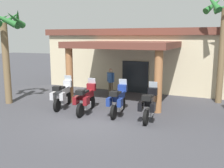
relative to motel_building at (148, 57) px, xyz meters
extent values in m
plane|color=#38383D|center=(-0.14, -9.48, -2.17)|extent=(80.00, 80.00, 0.00)
cube|color=beige|center=(0.01, 0.15, -0.26)|extent=(14.14, 6.66, 3.80)
cube|color=#1E2328|center=(-0.14, -2.91, -1.12)|extent=(1.80, 0.19, 2.10)
cube|color=brown|center=(-0.24, -5.10, 1.08)|extent=(6.08, 4.79, 0.35)
cylinder|color=#9E663D|center=(-2.86, -6.84, -0.63)|extent=(0.40, 0.40, 3.07)
cylinder|color=#9E663D|center=(2.20, -7.08, -0.63)|extent=(0.40, 0.40, 3.07)
cube|color=brown|center=(0.01, 0.15, 1.86)|extent=(14.56, 7.08, 0.44)
cylinder|color=black|center=(-2.76, -7.22, -1.84)|extent=(0.25, 0.67, 0.66)
cylinder|color=black|center=(-2.51, -8.75, -1.84)|extent=(0.25, 0.67, 0.66)
cube|color=silver|center=(-2.63, -8.01, -1.80)|extent=(0.41, 0.61, 0.32)
cube|color=#B2B2B7|center=(-2.66, -7.86, -1.29)|extent=(0.49, 1.18, 0.34)
cube|color=black|center=(-2.60, -8.21, -1.07)|extent=(0.38, 0.64, 0.10)
cube|color=#B2B2B7|center=(-2.76, -7.24, -1.02)|extent=(0.47, 0.31, 0.36)
cube|color=#B2BCC6|center=(-2.77, -7.16, -0.74)|extent=(0.41, 0.18, 0.36)
cube|color=#B2B2B7|center=(-2.79, -8.65, -1.41)|extent=(0.25, 0.46, 0.36)
cube|color=#B2B2B7|center=(-2.27, -8.56, -1.41)|extent=(0.25, 0.46, 0.36)
cube|color=black|center=(-2.51, -8.70, -1.00)|extent=(0.41, 0.38, 0.22)
cylinder|color=black|center=(-1.13, -7.62, -1.84)|extent=(0.20, 0.67, 0.66)
cylinder|color=black|center=(-0.99, -9.17, -1.84)|extent=(0.20, 0.67, 0.66)
cube|color=silver|center=(-1.06, -8.42, -1.80)|extent=(0.37, 0.59, 0.32)
cube|color=maroon|center=(-1.07, -8.27, -1.29)|extent=(0.40, 1.17, 0.34)
cube|color=black|center=(-1.04, -8.62, -1.07)|extent=(0.33, 0.62, 0.10)
cube|color=maroon|center=(-1.13, -7.64, -1.02)|extent=(0.46, 0.28, 0.36)
cube|color=#B2BCC6|center=(-1.14, -7.56, -0.74)|extent=(0.41, 0.15, 0.36)
cube|color=maroon|center=(-1.26, -9.04, -1.41)|extent=(0.22, 0.45, 0.36)
cube|color=maroon|center=(-0.75, -8.99, -1.41)|extent=(0.22, 0.45, 0.36)
cube|color=black|center=(-1.00, -9.12, -1.00)|extent=(0.39, 0.35, 0.22)
cylinder|color=black|center=(0.46, -7.33, -1.84)|extent=(0.18, 0.67, 0.66)
cylinder|color=black|center=(0.56, -8.88, -1.84)|extent=(0.18, 0.67, 0.66)
cube|color=silver|center=(0.51, -8.13, -1.80)|extent=(0.36, 0.58, 0.32)
cube|color=navy|center=(0.50, -7.98, -1.29)|extent=(0.37, 1.17, 0.34)
cube|color=black|center=(0.53, -8.33, -1.07)|extent=(0.32, 0.62, 0.10)
cube|color=navy|center=(0.46, -7.35, -1.02)|extent=(0.45, 0.27, 0.36)
cube|color=#B2BCC6|center=(0.46, -7.27, -0.74)|extent=(0.41, 0.14, 0.36)
cube|color=navy|center=(0.29, -8.75, -1.41)|extent=(0.21, 0.45, 0.36)
cube|color=navy|center=(0.81, -8.71, -1.41)|extent=(0.21, 0.45, 0.36)
cube|color=black|center=(0.56, -8.83, -1.00)|extent=(0.38, 0.34, 0.22)
cylinder|color=black|center=(2.06, -7.59, -1.84)|extent=(0.16, 0.66, 0.66)
cylinder|color=black|center=(2.11, -9.14, -1.84)|extent=(0.16, 0.66, 0.66)
cube|color=silver|center=(2.08, -8.39, -1.80)|extent=(0.34, 0.57, 0.32)
cube|color=black|center=(2.08, -8.24, -1.29)|extent=(0.34, 1.16, 0.34)
cube|color=black|center=(2.09, -8.59, -1.07)|extent=(0.30, 0.61, 0.10)
cube|color=black|center=(2.06, -7.61, -1.02)|extent=(0.45, 0.26, 0.36)
cube|color=#B2BCC6|center=(2.05, -7.53, -0.74)|extent=(0.40, 0.13, 0.36)
cube|color=black|center=(1.84, -9.00, -1.41)|extent=(0.20, 0.45, 0.36)
cube|color=black|center=(2.36, -8.98, -1.41)|extent=(0.20, 0.45, 0.36)
cube|color=black|center=(2.11, -9.09, -1.00)|extent=(0.37, 0.33, 0.22)
cylinder|color=brown|center=(-1.18, -4.54, -1.73)|extent=(0.14, 0.14, 0.87)
cylinder|color=brown|center=(-1.36, -4.50, -1.73)|extent=(0.14, 0.14, 0.87)
cylinder|color=#335999|center=(-1.27, -4.52, -0.99)|extent=(0.32, 0.32, 0.61)
cylinder|color=#335999|center=(-1.06, -4.57, -0.96)|extent=(0.09, 0.09, 0.58)
cylinder|color=#335999|center=(-1.48, -4.47, -0.96)|extent=(0.09, 0.09, 0.58)
sphere|color=tan|center=(-1.27, -4.52, -0.53)|extent=(0.24, 0.24, 0.24)
cylinder|color=brown|center=(-5.97, -8.29, 0.05)|extent=(0.37, 0.37, 4.43)
cone|color=#236028|center=(-5.25, -8.18, 2.43)|extent=(0.58, 1.53, 0.89)
cone|color=#236028|center=(-5.45, -7.77, 2.51)|extent=(1.25, 1.27, 1.11)
cone|color=#236028|center=(-6.16, -7.58, 2.50)|extent=(1.48, 0.71, 1.08)
cone|color=#236028|center=(-5.54, -8.88, 2.46)|extent=(1.40, 1.17, 0.96)
cylinder|color=brown|center=(5.08, -3.92, 0.44)|extent=(0.35, 0.35, 5.21)
cone|color=#236028|center=(4.48, -3.48, 3.28)|extent=(1.16, 1.39, 1.07)
cone|color=#236028|center=(4.44, -4.31, 3.32)|extent=(1.04, 1.39, 1.19)
camera|label=1|loc=(4.50, -19.38, 1.51)|focal=41.26mm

